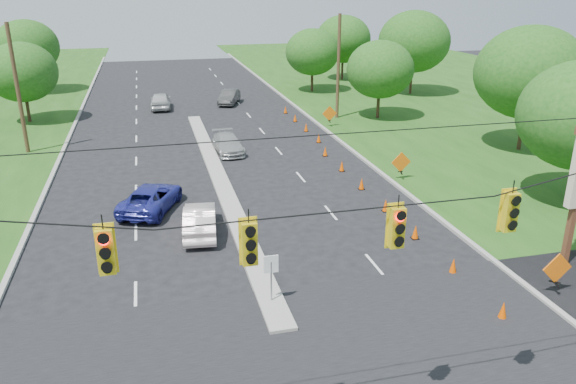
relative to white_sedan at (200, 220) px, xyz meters
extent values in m
cube|color=gray|center=(-8.15, 16.92, -0.71)|extent=(0.25, 110.00, 0.16)
cube|color=gray|center=(12.05, 16.92, -0.71)|extent=(0.25, 110.00, 0.16)
cube|color=gray|center=(1.95, 7.92, -0.71)|extent=(1.00, 34.00, 0.18)
cylinder|color=gray|center=(1.95, -7.08, 0.19)|extent=(0.06, 0.06, 1.80)
cube|color=white|center=(1.95, -7.08, 0.99)|extent=(0.55, 0.04, 0.70)
cylinder|color=black|center=(1.95, -14.08, 6.29)|extent=(24.00, 0.04, 0.04)
cube|color=yellow|center=(-3.05, -14.08, 5.51)|extent=(0.34, 0.24, 1.00)
cube|color=yellow|center=(-0.05, -14.08, 5.34)|extent=(0.34, 0.24, 1.00)
cube|color=yellow|center=(3.45, -14.08, 5.34)|extent=(0.34, 0.24, 1.00)
cube|color=yellow|center=(6.45, -14.08, 5.43)|extent=(0.34, 0.24, 1.00)
cylinder|color=#422D1C|center=(-10.55, 16.92, 3.79)|extent=(0.28, 0.28, 9.00)
cylinder|color=#422D1C|center=(14.45, 21.92, 3.79)|extent=(0.28, 0.28, 9.00)
cube|color=#59331E|center=(14.85, -7.08, 1.49)|extent=(0.25, 0.25, 4.40)
cone|color=#EC4D00|center=(9.84, -10.08, -0.36)|extent=(0.32, 0.32, 0.70)
cone|color=#EC4D00|center=(9.84, -6.58, -0.36)|extent=(0.32, 0.32, 0.70)
cone|color=#EC4D00|center=(9.84, -3.08, -0.36)|extent=(0.32, 0.32, 0.70)
cone|color=#EC4D00|center=(9.84, 0.42, -0.36)|extent=(0.32, 0.32, 0.70)
cone|color=#EC4D00|center=(9.84, 3.92, -0.36)|extent=(0.32, 0.32, 0.70)
cone|color=#EC4D00|center=(9.84, 7.42, -0.36)|extent=(0.32, 0.32, 0.70)
cone|color=#EC4D00|center=(9.84, 10.92, -0.36)|extent=(0.32, 0.32, 0.70)
cone|color=#EC4D00|center=(10.44, 14.42, -0.36)|extent=(0.32, 0.32, 0.70)
cone|color=#EC4D00|center=(10.44, 17.92, -0.36)|extent=(0.32, 0.32, 0.70)
cone|color=#EC4D00|center=(10.44, 21.42, -0.36)|extent=(0.32, 0.32, 0.70)
cone|color=#EC4D00|center=(10.44, 24.92, -0.36)|extent=(0.32, 0.32, 0.70)
cube|color=black|center=(12.75, -9.08, -0.16)|extent=(0.06, 0.58, 0.26)
cube|color=black|center=(12.75, -9.08, -0.16)|extent=(0.06, 0.58, 0.26)
cube|color=orange|center=(12.75, -9.08, 0.44)|extent=(1.27, 0.05, 1.27)
cube|color=black|center=(12.75, 4.92, -0.16)|extent=(0.06, 0.58, 0.26)
cube|color=black|center=(12.75, 4.92, -0.16)|extent=(0.06, 0.58, 0.26)
cube|color=orange|center=(12.75, 4.92, 0.44)|extent=(1.27, 0.05, 1.27)
cube|color=black|center=(12.75, 18.92, -0.16)|extent=(0.06, 0.58, 0.26)
cube|color=black|center=(12.75, 18.92, -0.16)|extent=(0.06, 0.58, 0.26)
cube|color=orange|center=(12.75, 18.92, 0.44)|extent=(1.27, 0.05, 1.27)
cylinder|color=black|center=(-12.05, 26.92, 0.55)|extent=(0.28, 0.28, 2.52)
ellipsoid|color=#194C14|center=(-12.05, 26.92, 3.63)|extent=(5.88, 5.88, 5.04)
cylinder|color=black|center=(-14.05, 41.92, 0.73)|extent=(0.28, 0.28, 2.88)
ellipsoid|color=#194C14|center=(-14.05, 41.92, 4.25)|extent=(6.72, 6.72, 5.76)
cylinder|color=black|center=(19.95, -1.08, 0.73)|extent=(0.28, 0.28, 2.88)
cylinder|color=black|center=(23.95, 8.92, 0.91)|extent=(0.28, 0.28, 3.24)
ellipsoid|color=#194C14|center=(23.95, 8.92, 4.87)|extent=(7.56, 7.56, 6.48)
cylinder|color=black|center=(17.95, 20.92, 0.55)|extent=(0.28, 0.28, 2.52)
ellipsoid|color=#194C14|center=(17.95, 20.92, 3.63)|extent=(5.88, 5.88, 5.04)
cylinder|color=black|center=(25.95, 30.92, 0.91)|extent=(0.28, 0.28, 3.24)
ellipsoid|color=#194C14|center=(25.95, 30.92, 4.87)|extent=(7.56, 7.56, 6.48)
cylinder|color=black|center=(21.95, 41.92, 0.73)|extent=(0.28, 0.28, 2.88)
ellipsoid|color=#194C14|center=(21.95, 41.92, 4.25)|extent=(6.72, 6.72, 5.76)
cylinder|color=black|center=(15.95, 34.92, 0.55)|extent=(0.28, 0.28, 2.52)
ellipsoid|color=#194C14|center=(15.95, 34.92, 3.63)|extent=(5.88, 5.88, 5.04)
imported|color=white|center=(0.00, 0.00, 0.00)|extent=(1.95, 4.45, 1.42)
imported|color=navy|center=(-2.22, 3.67, -0.03)|extent=(3.96, 5.41, 1.37)
imported|color=#9C9C9C|center=(3.35, 13.50, -0.07)|extent=(2.01, 4.52, 1.29)
imported|color=#BCBCBC|center=(-0.73, 29.86, 0.07)|extent=(2.09, 4.70, 1.57)
imported|color=#313131|center=(6.01, 30.47, -0.01)|extent=(2.91, 4.51, 1.40)
camera|label=1|loc=(-1.95, -25.08, 10.71)|focal=35.00mm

